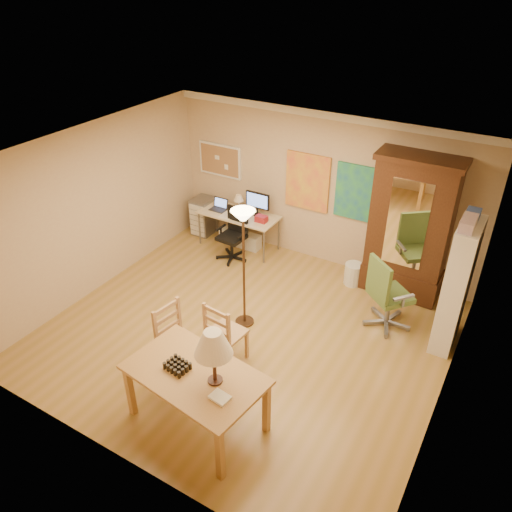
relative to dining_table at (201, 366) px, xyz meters
The scene contains 16 objects.
floor 1.95m from the dining_table, 105.38° to the left, with size 5.50×5.50×0.00m, color olive.
crown_molding 4.48m from the dining_table, 96.31° to the left, with size 5.50×0.08×0.12m, color white.
corkboard 4.86m from the dining_table, 121.28° to the left, with size 0.90×0.04×0.62m, color #9E7A4A.
art_panel_left 4.21m from the dining_table, 99.70° to the left, with size 0.80×0.04×1.00m, color yellow.
art_panel_right 4.16m from the dining_table, 87.29° to the left, with size 0.75×0.04×0.95m, color #236D8E.
dining_table is the anchor object (origin of this frame).
ladder_chair_back 1.20m from the dining_table, 110.79° to the left, with size 0.50×0.48×0.98m.
ladder_chair_left 1.11m from the dining_table, 145.22° to the left, with size 0.52×0.53×1.01m.
torchiere_lamp 2.05m from the dining_table, 107.85° to the left, with size 0.34×0.34×1.88m.
computer_desk 4.27m from the dining_table, 116.16° to the left, with size 1.50×0.66×1.13m.
office_chair_black 3.86m from the dining_table, 117.70° to the left, with size 0.59×0.59×0.96m.
office_chair_green 3.19m from the dining_table, 66.78° to the left, with size 0.74×0.74×1.16m.
drawer_cart 4.81m from the dining_table, 125.71° to the left, with size 0.37×0.44×0.74m.
armoire 4.06m from the dining_table, 73.28° to the left, with size 1.27×0.60×2.34m.
bookshelf 3.63m from the dining_table, 54.78° to the left, with size 0.28×0.76×1.90m.
wastebin 3.78m from the dining_table, 83.37° to the left, with size 0.30×0.30×0.38m, color silver.
Camera 1 is at (3.02, -4.83, 4.80)m, focal length 35.00 mm.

